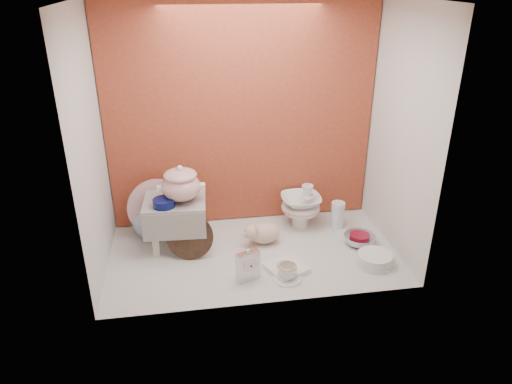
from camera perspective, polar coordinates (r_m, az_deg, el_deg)
The scene contains 17 objects.
ground at distance 3.04m, azimuth -0.32°, elevation -7.39°, with size 1.80×1.80×0.00m, color silver.
niche_shell at distance 2.83m, azimuth -0.93°, elevation 10.75°, with size 1.86×1.03×1.53m.
step_stool at distance 3.09m, azimuth -9.56°, elevation -3.67°, with size 0.38×0.33×0.33m, color silver, non-canonical shape.
soup_tureen at distance 2.94m, azimuth -9.03°, elevation 1.04°, with size 0.28×0.28×0.24m, color white, non-canonical shape.
cobalt_bowl at distance 2.93m, azimuth -11.02°, elevation -1.29°, with size 0.13×0.13×0.05m, color #0A104B.
floral_platter at distance 3.25m, azimuth -11.95°, elevation -1.75°, with size 0.38×0.07×0.38m, color white, non-canonical shape.
blue_white_vase at distance 3.25m, azimuth -12.53°, elevation -3.03°, with size 0.25×0.25×0.26m, color white.
lacquer_tray at distance 2.96m, azimuth -7.96°, elevation -5.39°, with size 0.29×0.09×0.28m, color black, non-canonical shape.
mantel_clock at distance 2.75m, azimuth -0.97°, elevation -8.73°, with size 0.14×0.05×0.20m, color silver.
plush_pig at distance 3.11m, azimuth 1.02°, elevation -4.93°, with size 0.26×0.18×0.15m, color beige.
teacup_saucer at distance 2.81m, azimuth 3.78°, elevation -10.33°, with size 0.17×0.17×0.01m, color white.
gold_rim_teacup at distance 2.78m, azimuth 3.81°, elevation -9.50°, with size 0.11×0.11×0.09m, color white.
lattice_dish at distance 2.88m, azimuth 3.65°, elevation -9.11°, with size 0.21×0.21×0.03m, color white.
dinner_plate_stack at distance 3.00m, azimuth 14.10°, elevation -7.85°, with size 0.23×0.23×0.07m, color white.
crystal_bowl at distance 3.19m, azimuth 12.32°, elevation -5.62°, with size 0.21×0.21×0.07m, color silver.
clear_glass_vase at distance 3.34m, azimuth 9.78°, elevation -2.71°, with size 0.09×0.09×0.19m, color silver.
porcelain_tower at distance 3.29m, azimuth 5.40°, elevation -1.64°, with size 0.27×0.27×0.31m, color white, non-canonical shape.
Camera 1 is at (-0.39, -2.53, 1.63)m, focal length 33.25 mm.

